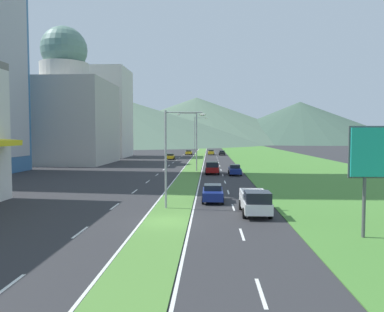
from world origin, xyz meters
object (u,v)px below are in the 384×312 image
(car_5, at_px, (235,170))
(pickup_truck_0, at_px, (212,168))
(street_lamp_far, at_px, (196,135))
(street_lamp_near, at_px, (171,151))
(street_lamp_mid, at_px, (194,138))
(car_3, at_px, (222,153))
(car_4, at_px, (213,193))
(car_2, at_px, (170,157))
(pickup_truck_1, at_px, (255,202))
(car_1, at_px, (189,152))
(car_0, at_px, (211,152))

(car_5, bearing_deg, pickup_truck_0, -109.05)
(street_lamp_far, bearing_deg, street_lamp_near, -89.75)
(street_lamp_far, xyz_separation_m, car_5, (7.39, -37.10, -5.31))
(street_lamp_mid, bearing_deg, car_3, 82.90)
(street_lamp_near, bearing_deg, car_4, 44.19)
(street_lamp_far, distance_m, car_5, 38.19)
(street_lamp_far, bearing_deg, car_5, -78.74)
(street_lamp_far, relative_size, car_2, 2.51)
(street_lamp_mid, relative_size, car_3, 2.13)
(street_lamp_far, distance_m, car_3, 21.28)
(street_lamp_mid, height_order, pickup_truck_1, street_lamp_mid)
(car_1, distance_m, car_5, 59.35)
(car_5, relative_size, pickup_truck_1, 0.88)
(street_lamp_near, bearing_deg, car_1, 92.24)
(street_lamp_far, bearing_deg, street_lamp_mid, -88.34)
(car_1, height_order, car_4, car_4)
(car_0, bearing_deg, pickup_truck_0, -0.02)
(street_lamp_mid, distance_m, car_2, 31.58)
(car_1, bearing_deg, street_lamp_mid, -175.73)
(street_lamp_mid, distance_m, street_lamp_far, 31.87)
(street_lamp_far, bearing_deg, pickup_truck_0, -83.79)
(car_0, relative_size, pickup_truck_1, 0.86)
(car_5, distance_m, pickup_truck_1, 28.69)
(street_lamp_far, bearing_deg, car_2, -166.45)
(street_lamp_near, bearing_deg, car_3, 85.17)
(car_4, bearing_deg, car_0, 179.91)
(car_1, distance_m, pickup_truck_1, 87.69)
(street_lamp_mid, xyz_separation_m, pickup_truck_1, (6.11, -33.92, -4.76))
(pickup_truck_1, bearing_deg, street_lamp_mid, -169.79)
(street_lamp_mid, relative_size, pickup_truck_1, 1.85)
(street_lamp_far, height_order, car_3, street_lamp_far)
(street_lamp_mid, distance_m, car_1, 53.56)
(street_lamp_near, distance_m, car_2, 62.67)
(car_1, bearing_deg, car_2, 171.65)
(car_2, bearing_deg, street_lamp_far, -76.45)
(car_1, bearing_deg, street_lamp_far, -171.87)
(street_lamp_mid, relative_size, car_4, 2.41)
(street_lamp_near, distance_m, car_1, 85.21)
(street_lamp_near, height_order, street_lamp_far, street_lamp_far)
(car_2, xyz_separation_m, car_5, (13.79, -35.55, 0.06))
(street_lamp_near, relative_size, pickup_truck_1, 1.52)
(street_lamp_near, distance_m, car_4, 6.33)
(car_5, bearing_deg, street_lamp_mid, -129.02)
(street_lamp_far, height_order, car_2, street_lamp_far)
(car_2, xyz_separation_m, car_4, (10.19, -58.77, 0.06))
(pickup_truck_1, bearing_deg, car_0, -177.95)
(car_3, xyz_separation_m, car_5, (0.10, -56.35, 0.07))
(street_lamp_far, bearing_deg, pickup_truck_1, -83.90)
(car_3, height_order, pickup_truck_1, pickup_truck_1)
(car_1, bearing_deg, car_0, -92.31)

